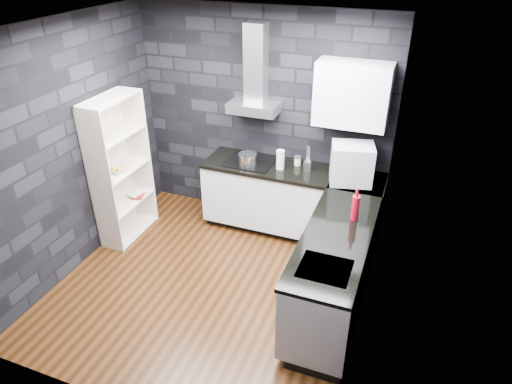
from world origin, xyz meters
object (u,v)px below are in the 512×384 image
Objects in this scene: pot at (248,160)px; utensil_crock at (307,166)px; red_bottle at (355,208)px; storage_jar at (298,161)px; bookshelf at (121,170)px; glass_vase at (280,160)px; appliance_garage at (352,164)px; fruit_bowl at (117,169)px.

utensil_crock is (0.72, 0.12, -0.01)m from pot.
utensil_crock is 1.13m from red_bottle.
red_bottle is at bearing -48.22° from storage_jar.
storage_jar is at bearing 5.91° from bookshelf.
pot is 0.89× the size of glass_vase.
glass_vase is 0.85m from appliance_garage.
utensil_crock is at bearing 155.29° from appliance_garage.
bookshelf reaches higher than glass_vase.
bookshelf is at bearing -158.07° from glass_vase.
red_bottle reaches higher than pot.
bookshelf reaches higher than utensil_crock.
utensil_crock is at bearing 2.00° from bookshelf.
glass_vase reaches higher than storage_jar.
appliance_garage is 0.80m from red_bottle.
pot is 0.73m from utensil_crock.
utensil_crock is at bearing 129.41° from red_bottle.
glass_vase is 0.25m from storage_jar.
pot is at bearing 27.70° from fruit_bowl.
fruit_bowl is at bearing -152.30° from pot.
pot is 1.53m from bookshelf.
fruit_bowl is (-1.94, -0.95, -0.01)m from storage_jar.
utensil_crock is 0.27× the size of appliance_garage.
red_bottle is (1.43, -0.75, 0.06)m from pot.
fruit_bowl is (-1.38, -0.72, -0.04)m from pot.
utensil_crock reaches higher than storage_jar.
bookshelf is 8.32× the size of fruit_bowl.
storage_jar is at bearing 149.61° from appliance_garage.
glass_vase is 2.36× the size of storage_jar.
appliance_garage reaches higher than glass_vase.
storage_jar is 0.83× the size of utensil_crock.
glass_vase is 0.13× the size of bookshelf.
pot is at bearing 7.15° from bookshelf.
fruit_bowl is at bearing -156.43° from glass_vase.
glass_vase is at bearing -167.51° from utensil_crock.
appliance_garage is 2.12× the size of fruit_bowl.
bookshelf is (-1.94, -0.89, -0.05)m from storage_jar.
glass_vase is at bearing 3.37° from bookshelf.
red_bottle is at bearing -20.30° from bookshelf.
glass_vase is at bearing -134.64° from storage_jar.
red_bottle is (0.87, -0.97, 0.08)m from storage_jar.
utensil_crock is 0.07× the size of bookshelf.
appliance_garage is 2.74m from fruit_bowl.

